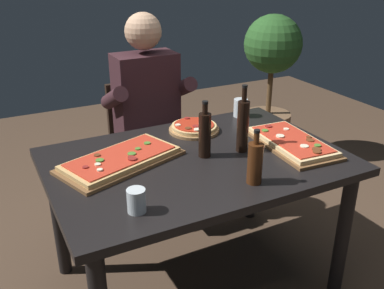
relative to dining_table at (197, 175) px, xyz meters
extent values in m
plane|color=#4C3828|center=(0.00, 0.00, -0.64)|extent=(6.40, 6.40, 0.00)
cube|color=black|center=(0.00, 0.00, 0.08)|extent=(1.40, 0.96, 0.04)
cylinder|color=black|center=(0.62, -0.40, -0.29)|extent=(0.07, 0.07, 0.70)
cylinder|color=black|center=(-0.62, 0.40, -0.29)|extent=(0.07, 0.07, 0.70)
cylinder|color=black|center=(0.62, 0.40, -0.29)|extent=(0.07, 0.07, 0.70)
cube|color=brown|center=(-0.34, 0.11, 0.10)|extent=(0.63, 0.46, 0.02)
cube|color=tan|center=(-0.34, 0.11, 0.12)|extent=(0.59, 0.42, 0.02)
cube|color=red|center=(-0.34, 0.11, 0.13)|extent=(0.54, 0.37, 0.01)
cylinder|color=beige|center=(-0.47, 0.00, 0.14)|extent=(0.03, 0.03, 0.01)
cylinder|color=maroon|center=(-0.31, 0.06, 0.14)|extent=(0.03, 0.03, 0.01)
cylinder|color=#4C7F2D|center=(-0.29, 0.09, 0.14)|extent=(0.04, 0.04, 0.01)
cylinder|color=maroon|center=(-0.31, 0.04, 0.14)|extent=(0.04, 0.04, 0.01)
cylinder|color=beige|center=(-0.47, 0.06, 0.14)|extent=(0.03, 0.03, 0.01)
cylinder|color=maroon|center=(-0.52, 0.06, 0.14)|extent=(0.03, 0.03, 0.01)
cylinder|color=#4C7F2D|center=(-0.45, 0.09, 0.14)|extent=(0.04, 0.04, 0.01)
cylinder|color=#4C7F2D|center=(-0.18, 0.18, 0.14)|extent=(0.03, 0.03, 0.01)
cylinder|color=#4C7F2D|center=(-0.25, 0.13, 0.14)|extent=(0.03, 0.03, 0.01)
cylinder|color=brown|center=(-0.44, 0.15, 0.14)|extent=(0.03, 0.03, 0.01)
cube|color=brown|center=(0.50, -0.10, 0.10)|extent=(0.30, 0.53, 0.02)
cube|color=#E5C184|center=(0.50, -0.10, 0.12)|extent=(0.27, 0.49, 0.02)
cube|color=red|center=(0.50, -0.10, 0.13)|extent=(0.24, 0.45, 0.01)
cylinder|color=brown|center=(0.51, -0.26, 0.14)|extent=(0.04, 0.04, 0.01)
cylinder|color=maroon|center=(0.48, 0.09, 0.14)|extent=(0.04, 0.04, 0.01)
cylinder|color=brown|center=(0.56, -0.16, 0.14)|extent=(0.04, 0.04, 0.00)
cylinder|color=beige|center=(0.48, -0.20, 0.14)|extent=(0.04, 0.04, 0.00)
cylinder|color=brown|center=(0.58, -0.13, 0.14)|extent=(0.03, 0.03, 0.00)
cylinder|color=brown|center=(0.49, -0.29, 0.14)|extent=(0.04, 0.04, 0.01)
cylinder|color=#4C7F2D|center=(0.54, -0.23, 0.14)|extent=(0.03, 0.03, 0.01)
cylinder|color=#4C7F2D|center=(0.43, 0.05, 0.14)|extent=(0.04, 0.04, 0.01)
cylinder|color=beige|center=(0.45, -0.05, 0.14)|extent=(0.04, 0.04, 0.01)
cylinder|color=beige|center=(0.54, 0.01, 0.14)|extent=(0.03, 0.03, 0.01)
cylinder|color=olive|center=(0.15, 0.31, 0.10)|extent=(0.28, 0.28, 0.02)
cylinder|color=#DBB270|center=(0.15, 0.31, 0.12)|extent=(0.25, 0.25, 0.02)
cylinder|color=#B72D19|center=(0.15, 0.31, 0.13)|extent=(0.22, 0.22, 0.01)
cylinder|color=maroon|center=(0.15, 0.40, 0.14)|extent=(0.03, 0.03, 0.01)
cylinder|color=beige|center=(0.12, 0.22, 0.14)|extent=(0.04, 0.04, 0.01)
cylinder|color=maroon|center=(0.21, 0.32, 0.14)|extent=(0.04, 0.04, 0.01)
cylinder|color=beige|center=(0.06, 0.33, 0.14)|extent=(0.03, 0.03, 0.00)
cylinder|color=maroon|center=(0.14, 0.27, 0.14)|extent=(0.04, 0.04, 0.00)
cylinder|color=brown|center=(0.09, 0.26, 0.14)|extent=(0.03, 0.03, 0.00)
cylinder|color=#4C7F2D|center=(0.23, 0.36, 0.14)|extent=(0.04, 0.04, 0.01)
cylinder|color=black|center=(0.04, 0.00, 0.20)|extent=(0.06, 0.06, 0.22)
cylinder|color=black|center=(0.04, 0.00, 0.34)|extent=(0.03, 0.03, 0.05)
cylinder|color=black|center=(0.04, 0.00, 0.37)|extent=(0.03, 0.03, 0.01)
cylinder|color=#47230F|center=(0.10, -0.33, 0.19)|extent=(0.07, 0.07, 0.18)
cylinder|color=#47230F|center=(0.10, -0.33, 0.30)|extent=(0.02, 0.02, 0.05)
cylinder|color=black|center=(0.10, -0.33, 0.33)|extent=(0.03, 0.03, 0.01)
cylinder|color=black|center=(0.24, -0.03, 0.22)|extent=(0.06, 0.06, 0.26)
cylinder|color=black|center=(0.24, -0.03, 0.39)|extent=(0.02, 0.02, 0.07)
cylinder|color=black|center=(0.24, -0.03, 0.43)|extent=(0.03, 0.03, 0.01)
cylinder|color=silver|center=(-0.42, -0.31, 0.14)|extent=(0.07, 0.07, 0.09)
cylinder|color=#5B3814|center=(-0.42, -0.31, 0.11)|extent=(0.06, 0.06, 0.03)
cylinder|color=silver|center=(0.50, 0.39, 0.15)|extent=(0.08, 0.08, 0.11)
cube|color=black|center=(0.05, 0.78, -0.21)|extent=(0.44, 0.44, 0.04)
cube|color=black|center=(0.05, 0.98, 0.02)|extent=(0.40, 0.04, 0.42)
cylinder|color=black|center=(-0.14, 0.59, -0.44)|extent=(0.04, 0.04, 0.41)
cylinder|color=black|center=(0.24, 0.59, -0.44)|extent=(0.04, 0.04, 0.41)
cylinder|color=black|center=(-0.14, 0.97, -0.44)|extent=(0.04, 0.04, 0.41)
cylinder|color=black|center=(0.24, 0.97, -0.44)|extent=(0.04, 0.04, 0.41)
cylinder|color=#23232D|center=(-0.05, 0.60, -0.42)|extent=(0.11, 0.11, 0.45)
cylinder|color=#23232D|center=(0.15, 0.60, -0.42)|extent=(0.11, 0.11, 0.45)
cube|color=#23232D|center=(0.05, 0.68, -0.13)|extent=(0.34, 0.40, 0.12)
cube|color=#381E23|center=(0.05, 0.78, 0.19)|extent=(0.38, 0.22, 0.52)
sphere|color=tan|center=(0.05, 0.78, 0.58)|extent=(0.22, 0.22, 0.22)
cylinder|color=#381E23|center=(-0.17, 0.73, 0.21)|extent=(0.09, 0.31, 0.21)
cylinder|color=#381E23|center=(0.27, 0.73, 0.21)|extent=(0.09, 0.31, 0.21)
cylinder|color=#846042|center=(1.32, 1.19, -0.46)|extent=(0.40, 0.40, 0.37)
cylinder|color=brown|center=(1.32, 1.19, -0.07)|extent=(0.04, 0.04, 0.41)
sphere|color=#285623|center=(1.32, 1.19, 0.32)|extent=(0.47, 0.47, 0.47)
camera|label=1|loc=(-0.88, -1.67, 1.00)|focal=40.69mm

